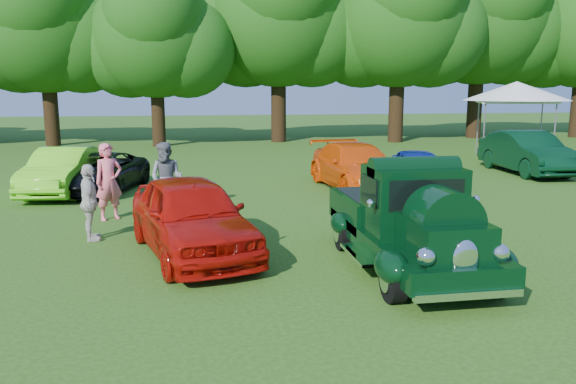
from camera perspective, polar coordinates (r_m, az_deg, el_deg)
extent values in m
plane|color=#244E12|center=(10.08, 2.91, -7.68)|extent=(120.00, 120.00, 0.00)
cylinder|color=black|center=(8.54, 10.64, -8.65)|extent=(0.22, 0.73, 0.73)
cylinder|color=black|center=(9.22, 20.30, -7.69)|extent=(0.22, 0.73, 0.73)
cylinder|color=black|center=(11.10, 5.63, -4.05)|extent=(0.22, 0.73, 0.73)
cylinder|color=black|center=(11.63, 13.44, -3.62)|extent=(0.22, 0.73, 0.73)
cube|color=black|center=(10.10, 12.14, -4.83)|extent=(1.69, 4.43, 0.33)
cube|color=black|center=(8.82, 15.43, -4.55)|extent=(1.08, 1.43, 0.61)
cube|color=black|center=(9.82, 12.57, -0.92)|extent=(1.54, 1.13, 1.18)
cube|color=black|center=(9.29, 13.88, -0.31)|extent=(1.28, 0.06, 0.51)
cube|color=black|center=(11.26, 9.66, -1.73)|extent=(1.69, 2.02, 0.57)
cube|color=black|center=(11.20, 9.70, -0.35)|extent=(1.46, 1.77, 0.05)
ellipsoid|color=black|center=(8.47, 10.49, -7.47)|extent=(0.49, 0.84, 0.49)
ellipsoid|color=black|center=(9.18, 20.54, -6.56)|extent=(0.49, 0.84, 0.49)
ellipsoid|color=black|center=(11.04, 5.35, -3.17)|extent=(0.37, 0.71, 0.41)
ellipsoid|color=black|center=(11.61, 13.74, -2.76)|extent=(0.37, 0.71, 0.41)
ellipsoid|color=white|center=(8.22, 17.57, -6.62)|extent=(0.40, 0.12, 0.59)
sphere|color=white|center=(8.03, 13.84, -6.40)|extent=(0.28, 0.28, 0.28)
sphere|color=white|center=(8.52, 20.69, -5.80)|extent=(0.28, 0.28, 0.28)
cube|color=white|center=(8.23, 17.86, -9.93)|extent=(1.59, 0.11, 0.11)
cube|color=white|center=(12.28, 8.05, -2.55)|extent=(1.59, 0.11, 0.11)
imported|color=#A70D07|center=(10.86, -9.79, -2.40)|extent=(2.83, 4.68, 1.49)
imported|color=#63D71C|center=(18.27, -21.88, 2.01)|extent=(1.94, 4.35, 1.39)
imported|color=black|center=(18.27, -18.56, 1.88)|extent=(2.96, 4.59, 1.18)
imported|color=#E84B08|center=(17.88, 6.97, 2.58)|extent=(2.37, 5.05, 1.43)
imported|color=#0D1C99|center=(17.93, 13.12, 2.18)|extent=(2.18, 3.98, 1.28)
imported|color=black|center=(22.87, 23.11, 3.72)|extent=(1.94, 4.89, 1.58)
imported|color=#F76575|center=(14.16, -17.74, 0.99)|extent=(0.81, 0.73, 1.86)
imported|color=slate|center=(14.44, -12.24, 1.36)|extent=(1.09, 1.00, 1.83)
imported|color=beige|center=(12.33, -19.52, -1.03)|extent=(0.54, 1.00, 1.61)
cube|color=white|center=(27.42, 22.12, 8.50)|extent=(4.13, 4.13, 0.13)
cone|color=white|center=(27.41, 22.19, 9.49)|extent=(6.05, 6.05, 0.84)
cylinder|color=slate|center=(25.89, 19.28, 5.70)|extent=(0.06, 0.06, 2.52)
cylinder|color=slate|center=(28.71, 18.70, 6.14)|extent=(0.06, 0.06, 2.52)
cylinder|color=slate|center=(26.34, 25.44, 5.35)|extent=(0.06, 0.06, 2.52)
cylinder|color=slate|center=(29.11, 24.29, 5.82)|extent=(0.06, 0.06, 2.52)
cylinder|color=#2F1F0F|center=(34.18, -22.94, 7.70)|extent=(0.80, 0.80, 3.98)
sphere|color=#14460F|center=(34.33, -23.50, 15.28)|extent=(7.28, 7.28, 7.28)
cylinder|color=#2F1F0F|center=(31.94, -13.05, 7.79)|extent=(0.72, 0.72, 3.62)
sphere|color=#14460F|center=(32.04, -13.36, 15.18)|extent=(6.62, 6.62, 6.62)
cylinder|color=#2F1F0F|center=(33.89, -0.97, 8.88)|extent=(0.89, 0.89, 4.44)
sphere|color=#14460F|center=(34.13, -0.99, 17.39)|extent=(8.11, 8.11, 8.11)
cylinder|color=#2F1F0F|center=(34.38, 10.94, 8.68)|extent=(0.88, 0.88, 4.40)
sphere|color=#14460F|center=(34.61, 11.23, 17.01)|extent=(8.05, 8.05, 8.05)
cylinder|color=#2F1F0F|center=(38.74, 18.45, 8.71)|extent=(0.93, 0.93, 4.66)
sphere|color=#14460F|center=(38.99, 18.92, 16.52)|extent=(8.52, 8.52, 8.52)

